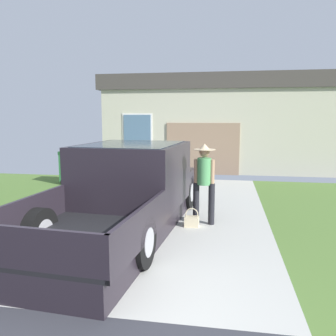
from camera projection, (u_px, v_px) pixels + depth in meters
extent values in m
cube|color=#B2B2AA|center=(154.00, 212.00, 8.40)|extent=(5.20, 9.00, 0.06)
cube|color=black|center=(120.00, 224.00, 6.69)|extent=(2.26, 5.62, 0.42)
cube|color=black|center=(133.00, 174.00, 7.33)|extent=(2.17, 2.45, 1.26)
cube|color=#1E2833|center=(133.00, 156.00, 7.27)|extent=(1.92, 2.25, 0.53)
cube|color=black|center=(154.00, 179.00, 8.87)|extent=(2.05, 0.96, 0.53)
cube|color=black|center=(80.00, 239.00, 5.16)|extent=(2.18, 2.53, 0.06)
cube|color=black|center=(22.00, 218.00, 5.36)|extent=(0.25, 2.38, 0.57)
cube|color=black|center=(142.00, 227.00, 4.89)|extent=(0.25, 2.38, 0.57)
cube|color=black|center=(30.00, 251.00, 4.01)|extent=(1.99, 0.22, 0.57)
cube|color=black|center=(101.00, 155.00, 8.33)|extent=(0.11, 0.19, 0.20)
cylinder|color=black|center=(121.00, 189.00, 9.01)|extent=(0.32, 0.82, 0.80)
cylinder|color=#9E9EA3|center=(121.00, 189.00, 9.01)|extent=(0.31, 0.46, 0.44)
cylinder|color=black|center=(187.00, 192.00, 8.59)|extent=(0.32, 0.82, 0.80)
cylinder|color=#9E9EA3|center=(187.00, 192.00, 8.59)|extent=(0.31, 0.46, 0.44)
cylinder|color=black|center=(38.00, 232.00, 5.61)|extent=(0.32, 0.82, 0.80)
cylinder|color=#9E9EA3|center=(38.00, 232.00, 5.61)|extent=(0.31, 0.46, 0.44)
cylinder|color=black|center=(141.00, 242.00, 5.19)|extent=(0.32, 0.82, 0.80)
cylinder|color=#9E9EA3|center=(141.00, 242.00, 5.19)|extent=(0.31, 0.46, 0.44)
cylinder|color=black|center=(211.00, 204.00, 7.30)|extent=(0.13, 0.13, 0.87)
cylinder|color=black|center=(196.00, 203.00, 7.38)|extent=(0.13, 0.13, 0.87)
cylinder|color=#4C9356|center=(204.00, 171.00, 7.24)|extent=(0.29, 0.29, 0.56)
cylinder|color=tan|center=(212.00, 174.00, 7.20)|extent=(0.09, 0.09, 0.61)
cylinder|color=tan|center=(196.00, 174.00, 7.29)|extent=(0.09, 0.09, 0.61)
sphere|color=tan|center=(204.00, 152.00, 7.18)|extent=(0.22, 0.22, 0.22)
cylinder|color=#D1B78E|center=(205.00, 149.00, 7.17)|extent=(0.45, 0.45, 0.01)
cone|color=#D1B78E|center=(205.00, 147.00, 7.17)|extent=(0.23, 0.23, 0.12)
cube|color=beige|center=(192.00, 222.00, 7.20)|extent=(0.29, 0.22, 0.20)
torus|color=beige|center=(192.00, 214.00, 7.18)|extent=(0.27, 0.02, 0.27)
cube|color=#BBB89D|center=(219.00, 130.00, 16.12)|extent=(9.29, 5.47, 3.31)
cube|color=#423D38|center=(220.00, 86.00, 15.84)|extent=(9.66, 5.69, 0.61)
cube|color=#93755B|center=(203.00, 149.00, 13.61)|extent=(2.83, 0.06, 2.01)
cube|color=slate|center=(137.00, 127.00, 13.93)|extent=(1.10, 0.05, 1.00)
cube|color=silver|center=(137.00, 127.00, 13.94)|extent=(1.23, 0.02, 1.12)
cube|color=#286B38|center=(72.00, 167.00, 11.83)|extent=(0.58, 0.68, 0.92)
cube|color=#1C4A27|center=(71.00, 152.00, 11.76)|extent=(0.60, 0.71, 0.10)
cylinder|color=black|center=(62.00, 182.00, 11.67)|extent=(0.05, 0.18, 0.18)
cylinder|color=black|center=(75.00, 182.00, 11.60)|extent=(0.05, 0.18, 0.18)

